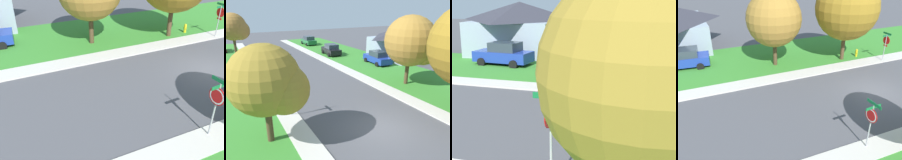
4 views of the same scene
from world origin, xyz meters
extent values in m
plane|color=#4C4C51|center=(0.00, 0.00, 0.00)|extent=(120.00, 120.00, 0.00)
cube|color=beige|center=(4.70, 12.00, 0.05)|extent=(1.40, 56.00, 0.10)
cylinder|color=#9E9EA3|center=(4.33, -4.54, 1.30)|extent=(0.07, 0.07, 2.60)
cylinder|color=red|center=(4.33, -4.59, 2.05)|extent=(0.76, 0.08, 0.76)
cylinder|color=white|center=(4.33, -4.61, 2.05)|extent=(0.67, 0.04, 0.67)
cylinder|color=red|center=(4.33, -4.61, 2.05)|extent=(0.55, 0.04, 0.55)
cube|color=#146B38|center=(4.33, -4.54, 2.69)|extent=(0.92, 0.08, 0.16)
cube|color=#146B38|center=(4.33, -4.54, 2.50)|extent=(0.08, 0.92, 0.16)
cube|color=red|center=(4.33, -4.59, 1.55)|extent=(0.44, 0.05, 0.14)
cylinder|color=#9E9EA3|center=(-4.44, 4.34, 1.30)|extent=(0.07, 0.07, 2.60)
cylinder|color=red|center=(-4.44, 4.39, 2.05)|extent=(0.76, 0.07, 0.76)
cylinder|color=white|center=(-4.45, 4.40, 2.05)|extent=(0.67, 0.04, 0.67)
cylinder|color=red|center=(-4.45, 4.41, 2.05)|extent=(0.55, 0.04, 0.55)
cube|color=#146B38|center=(-4.44, 4.34, 2.69)|extent=(0.92, 0.07, 0.16)
cube|color=#146B38|center=(-4.44, 4.34, 2.50)|extent=(0.07, 0.92, 0.16)
cylinder|color=black|center=(8.88, 11.56, 0.32)|extent=(0.29, 0.66, 0.64)
cylinder|color=black|center=(10.67, 11.41, 0.32)|extent=(0.29, 0.66, 0.64)
cylinder|color=#4C3823|center=(6.09, -1.14, 1.45)|extent=(0.36, 0.36, 2.90)
cylinder|color=#4C3823|center=(7.31, 5.18, 1.29)|extent=(0.36, 0.36, 2.59)
cylinder|color=gold|center=(6.14, -2.86, 0.35)|extent=(0.22, 0.22, 0.70)
sphere|color=gold|center=(6.14, -2.86, 0.72)|extent=(0.22, 0.22, 0.22)
cylinder|color=gold|center=(6.00, -2.86, 0.45)|extent=(0.10, 0.08, 0.08)
cylinder|color=gold|center=(6.28, -2.86, 0.45)|extent=(0.10, 0.08, 0.08)
camera|label=1|loc=(-10.12, 11.48, 7.57)|focal=40.64mm
camera|label=2|loc=(-7.99, -8.75, 7.14)|focal=33.98mm
camera|label=3|loc=(-11.73, 1.89, 4.84)|focal=51.97mm
camera|label=4|loc=(-11.50, 11.56, 8.82)|focal=37.90mm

